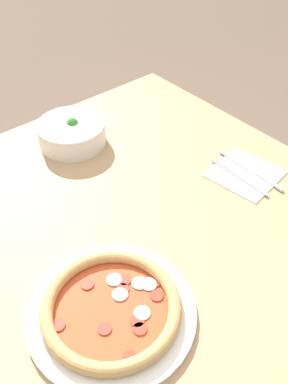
% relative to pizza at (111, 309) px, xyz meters
% --- Properties ---
extents(ground_plane, '(8.00, 8.00, 0.00)m').
position_rel_pizza_xyz_m(ground_plane, '(0.09, 0.19, -0.76)').
color(ground_plane, brown).
extents(dining_table, '(1.23, 1.00, 0.74)m').
position_rel_pizza_xyz_m(dining_table, '(0.09, 0.19, -0.11)').
color(dining_table, tan).
rests_on(dining_table, ground_plane).
extents(pizza, '(0.32, 0.32, 0.04)m').
position_rel_pizza_xyz_m(pizza, '(0.00, 0.00, 0.00)').
color(pizza, white).
rests_on(pizza, dining_table).
extents(bowl, '(0.19, 0.19, 0.08)m').
position_rel_pizza_xyz_m(bowl, '(0.25, 0.52, 0.02)').
color(bowl, white).
rests_on(bowl, dining_table).
extents(napkin, '(0.18, 0.18, 0.00)m').
position_rel_pizza_xyz_m(napkin, '(0.52, 0.11, -0.02)').
color(napkin, white).
rests_on(napkin, dining_table).
extents(fork, '(0.02, 0.18, 0.00)m').
position_rel_pizza_xyz_m(fork, '(0.49, 0.10, -0.01)').
color(fork, silver).
rests_on(fork, napkin).
extents(knife, '(0.02, 0.21, 0.01)m').
position_rel_pizza_xyz_m(knife, '(0.54, 0.10, -0.01)').
color(knife, silver).
rests_on(knife, napkin).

